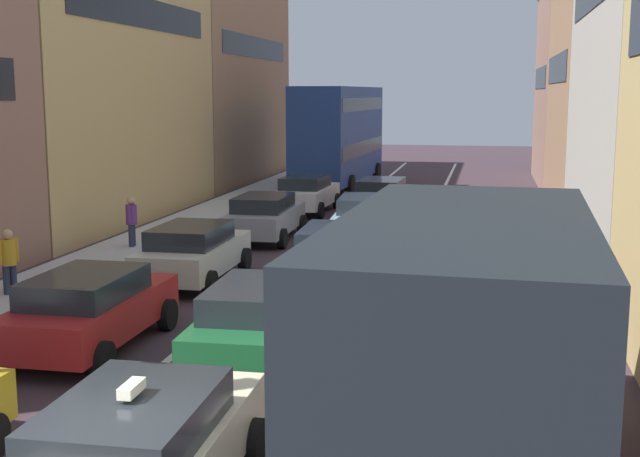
# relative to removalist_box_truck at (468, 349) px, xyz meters

# --- Properties ---
(sidewalk_left) EXTENTS (2.60, 64.00, 0.14)m
(sidewalk_left) POSITION_rel_removalist_box_truck_xyz_m (-10.39, 17.92, -1.90)
(sidewalk_left) COLOR #B9B9B9
(sidewalk_left) RESTS_ON ground
(lane_stripe_left) EXTENTS (0.16, 60.00, 0.01)m
(lane_stripe_left) POSITION_rel_removalist_box_truck_xyz_m (-5.39, 17.92, -1.97)
(lane_stripe_left) COLOR silver
(lane_stripe_left) RESTS_ON ground
(lane_stripe_right) EXTENTS (0.16, 60.00, 0.01)m
(lane_stripe_right) POSITION_rel_removalist_box_truck_xyz_m (-1.99, 17.92, -1.97)
(lane_stripe_right) COLOR silver
(lane_stripe_right) RESTS_ON ground
(building_row_left) EXTENTS (7.20, 43.90, 14.15)m
(building_row_left) POSITION_rel_removalist_box_truck_xyz_m (-15.69, 21.39, 4.37)
(building_row_left) COLOR #936B5B
(building_row_left) RESTS_ON ground
(removalist_box_truck) EXTENTS (2.97, 7.79, 3.58)m
(removalist_box_truck) POSITION_rel_removalist_box_truck_xyz_m (0.00, 0.00, 0.00)
(removalist_box_truck) COLOR #B7B29E
(removalist_box_truck) RESTS_ON ground
(taxi_centre_lane_front) EXTENTS (2.15, 4.34, 1.66)m
(taxi_centre_lane_front) POSITION_rel_removalist_box_truck_xyz_m (-3.57, -0.82, -1.18)
(taxi_centre_lane_front) COLOR beige
(taxi_centre_lane_front) RESTS_ON ground
(sedan_centre_lane_second) EXTENTS (2.19, 4.36, 1.49)m
(sedan_centre_lane_second) POSITION_rel_removalist_box_truck_xyz_m (-3.68, 4.66, -1.18)
(sedan_centre_lane_second) COLOR #19592D
(sedan_centre_lane_second) RESTS_ON ground
(wagon_left_lane_second) EXTENTS (2.08, 4.31, 1.49)m
(wagon_left_lane_second) POSITION_rel_removalist_box_truck_xyz_m (-7.05, 4.85, -1.18)
(wagon_left_lane_second) COLOR #A51E1E
(wagon_left_lane_second) RESTS_ON ground
(hatchback_centre_lane_third) EXTENTS (2.18, 4.36, 1.49)m
(hatchback_centre_lane_third) POSITION_rel_removalist_box_truck_xyz_m (-3.51, 10.99, -1.18)
(hatchback_centre_lane_third) COLOR #194C8C
(hatchback_centre_lane_third) RESTS_ON ground
(sedan_left_lane_third) EXTENTS (2.10, 4.32, 1.49)m
(sedan_left_lane_third) POSITION_rel_removalist_box_truck_xyz_m (-7.11, 10.54, -1.18)
(sedan_left_lane_third) COLOR beige
(sedan_left_lane_third) RESTS_ON ground
(coupe_centre_lane_fourth) EXTENTS (2.27, 4.40, 1.49)m
(coupe_centre_lane_fourth) POSITION_rel_removalist_box_truck_xyz_m (-3.68, 17.21, -1.18)
(coupe_centre_lane_fourth) COLOR #759EB7
(coupe_centre_lane_fourth) RESTS_ON ground
(sedan_left_lane_fourth) EXTENTS (2.11, 4.33, 1.49)m
(sedan_left_lane_fourth) POSITION_rel_removalist_box_truck_xyz_m (-6.95, 16.81, -1.18)
(sedan_left_lane_fourth) COLOR gray
(sedan_left_lane_fourth) RESTS_ON ground
(sedan_centre_lane_fifth) EXTENTS (2.22, 4.38, 1.49)m
(sedan_centre_lane_fifth) POSITION_rel_removalist_box_truck_xyz_m (-3.85, 22.69, -1.18)
(sedan_centre_lane_fifth) COLOR black
(sedan_centre_lane_fifth) RESTS_ON ground
(sedan_left_lane_fifth) EXTENTS (2.19, 4.36, 1.49)m
(sedan_left_lane_fifth) POSITION_rel_removalist_box_truck_xyz_m (-6.96, 23.16, -1.18)
(sedan_left_lane_fifth) COLOR silver
(sedan_left_lane_fifth) RESTS_ON ground
(sedan_right_lane_behind_truck) EXTENTS (2.10, 4.32, 1.49)m
(sedan_right_lane_behind_truck) POSITION_rel_removalist_box_truck_xyz_m (-0.20, 7.32, -1.18)
(sedan_right_lane_behind_truck) COLOR #B29319
(sedan_right_lane_behind_truck) RESTS_ON ground
(bus_mid_queue_primary) EXTENTS (3.16, 10.60, 5.06)m
(bus_mid_queue_primary) POSITION_rel_removalist_box_truck_xyz_m (-7.22, 32.09, 0.86)
(bus_mid_queue_primary) COLOR navy
(bus_mid_queue_primary) RESTS_ON ground
(pedestrian_near_kerb) EXTENTS (0.34, 0.50, 1.66)m
(pedestrian_near_kerb) POSITION_rel_removalist_box_truck_xyz_m (-10.67, 8.00, -1.03)
(pedestrian_near_kerb) COLOR #262D47
(pedestrian_near_kerb) RESTS_ON ground
(pedestrian_mid_sidewalk) EXTENTS (0.34, 0.54, 1.66)m
(pedestrian_mid_sidewalk) POSITION_rel_removalist_box_truck_xyz_m (-10.42, 14.20, -1.03)
(pedestrian_mid_sidewalk) COLOR #262D47
(pedestrian_mid_sidewalk) RESTS_ON ground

